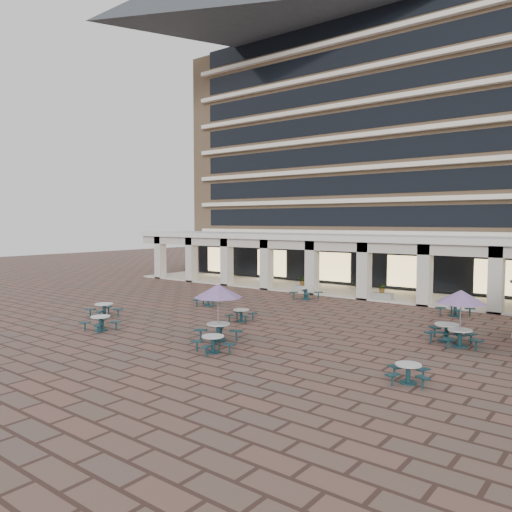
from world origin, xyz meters
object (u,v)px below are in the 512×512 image
object	(u,v)px
picnic_table_1	(104,309)
planter_right	(382,294)
picnic_table_2	(213,342)
planter_left	(303,285)

from	to	relation	value
picnic_table_1	planter_right	distance (m)	18.36
picnic_table_1	planter_right	size ratio (longest dim) A/B	1.26
planter_right	picnic_table_1	bearing A→B (deg)	-122.64
picnic_table_2	planter_right	distance (m)	17.30
picnic_table_1	planter_right	world-z (taller)	planter_right
picnic_table_1	picnic_table_2	world-z (taller)	picnic_table_1
planter_left	planter_right	world-z (taller)	planter_left
picnic_table_2	planter_right	xyz separation A→B (m)	(-0.20, 17.30, 0.02)
planter_left	planter_right	bearing A→B (deg)	0.00
picnic_table_2	planter_right	size ratio (longest dim) A/B	1.29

